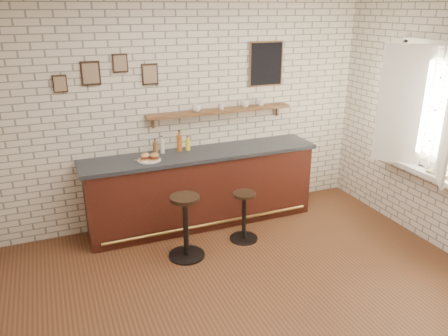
{
  "coord_description": "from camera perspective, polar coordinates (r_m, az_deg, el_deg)",
  "views": [
    {
      "loc": [
        -1.72,
        -3.38,
        2.79
      ],
      "look_at": [
        0.04,
        0.9,
        1.07
      ],
      "focal_mm": 35.0,
      "sensor_mm": 36.0,
      "label": 1
    }
  ],
  "objects": [
    {
      "name": "shelf_cup_b",
      "position": [
        5.83,
        -0.35,
        8.08
      ],
      "size": [
        0.12,
        0.12,
        0.09
      ],
      "primitive_type": "imported",
      "rotation": [
        0.0,
        0.0,
        1.25
      ],
      "color": "white",
      "rests_on": "wall_shelf"
    },
    {
      "name": "bitters_bottle_amber",
      "position": [
        5.69,
        -5.85,
        3.32
      ],
      "size": [
        0.07,
        0.07,
        0.28
      ],
      "color": "#A1501A",
      "rests_on": "bar_counter"
    },
    {
      "name": "book_lower",
      "position": [
        5.68,
        25.82,
        -0.7
      ],
      "size": [
        0.24,
        0.28,
        0.02
      ],
      "primitive_type": "imported",
      "rotation": [
        0.0,
        0.0,
        0.28
      ],
      "color": "tan",
      "rests_on": "window_sill"
    },
    {
      "name": "shelf_cup_d",
      "position": [
        6.07,
        4.9,
        8.53
      ],
      "size": [
        0.13,
        0.13,
        0.09
      ],
      "primitive_type": "imported",
      "rotation": [
        0.0,
        0.0,
        0.4
      ],
      "color": "white",
      "rests_on": "wall_shelf"
    },
    {
      "name": "bar_stool_right",
      "position": [
        5.48,
        2.65,
        -6.11
      ],
      "size": [
        0.35,
        0.35,
        0.64
      ],
      "color": "black",
      "rests_on": "ground"
    },
    {
      "name": "shelf_cup_a",
      "position": [
        5.71,
        -3.59,
        7.82
      ],
      "size": [
        0.14,
        0.14,
        0.09
      ],
      "primitive_type": "imported",
      "rotation": [
        0.0,
        0.0,
        0.17
      ],
      "color": "white",
      "rests_on": "wall_shelf"
    },
    {
      "name": "condiment_bottle_yellow",
      "position": [
        5.73,
        -4.76,
        3.12
      ],
      "size": [
        0.06,
        0.06,
        0.19
      ],
      "color": "yellow",
      "rests_on": "bar_counter"
    },
    {
      "name": "bitters_bottle_brown",
      "position": [
        5.62,
        -8.96,
        2.63
      ],
      "size": [
        0.06,
        0.06,
        0.21
      ],
      "color": "brown",
      "rests_on": "bar_counter"
    },
    {
      "name": "ciabatta_sandwich",
      "position": [
        5.41,
        -9.65,
        1.5
      ],
      "size": [
        0.26,
        0.19,
        0.08
      ],
      "color": "tan",
      "rests_on": "sandwich_plate"
    },
    {
      "name": "back_wall_decor",
      "position": [
        5.75,
        -2.44,
        12.98
      ],
      "size": [
        2.96,
        0.02,
        0.56
      ],
      "color": "black",
      "rests_on": "ground"
    },
    {
      "name": "bar_stool_left",
      "position": [
        5.1,
        -5.03,
        -7.4
      ],
      "size": [
        0.46,
        0.46,
        0.77
      ],
      "color": "black",
      "rests_on": "ground"
    },
    {
      "name": "bitters_bottle_white",
      "position": [
        5.64,
        -8.09,
        2.84
      ],
      "size": [
        0.06,
        0.06,
        0.23
      ],
      "color": "silver",
      "rests_on": "bar_counter"
    },
    {
      "name": "potato_chips",
      "position": [
        5.41,
        -9.87,
        1.08
      ],
      "size": [
        0.27,
        0.18,
        0.0
      ],
      "color": "#E9B452",
      "rests_on": "sandwich_plate"
    },
    {
      "name": "sandwich_plate",
      "position": [
        5.42,
        -9.73,
        1.04
      ],
      "size": [
        0.28,
        0.28,
        0.01
      ],
      "primitive_type": "cylinder",
      "color": "white",
      "rests_on": "bar_counter"
    },
    {
      "name": "casement_window",
      "position": [
        5.6,
        25.21,
        6.76
      ],
      "size": [
        0.4,
        1.3,
        1.56
      ],
      "color": "white",
      "rests_on": "ground"
    },
    {
      "name": "ground",
      "position": [
        4.7,
        3.86,
        -15.99
      ],
      "size": [
        5.0,
        5.0,
        0.0
      ],
      "primitive_type": "plane",
      "color": "brown",
      "rests_on": "ground"
    },
    {
      "name": "bar_counter",
      "position": [
        5.84,
        -2.87,
        -2.6
      ],
      "size": [
        3.1,
        0.65,
        1.01
      ],
      "color": "#471B13",
      "rests_on": "ground"
    },
    {
      "name": "book_upper",
      "position": [
        5.66,
        26.02,
        -0.58
      ],
      "size": [
        0.27,
        0.31,
        0.02
      ],
      "primitive_type": "imported",
      "rotation": [
        0.0,
        0.0,
        -0.44
      ],
      "color": "tan",
      "rests_on": "book_lower"
    },
    {
      "name": "shelf_cup_c",
      "position": [
        5.96,
        2.74,
        8.36
      ],
      "size": [
        0.14,
        0.14,
        0.09
      ],
      "primitive_type": "imported",
      "rotation": [
        0.0,
        0.0,
        1.33
      ],
      "color": "white",
      "rests_on": "wall_shelf"
    },
    {
      "name": "wall_shelf",
      "position": [
        5.84,
        -0.47,
        7.45
      ],
      "size": [
        2.0,
        0.18,
        0.18
      ],
      "color": "brown",
      "rests_on": "ground"
    },
    {
      "name": "window_sill",
      "position": [
        5.83,
        24.41,
        -0.36
      ],
      "size": [
        0.2,
        1.35,
        0.06
      ],
      "color": "white",
      "rests_on": "ground"
    }
  ]
}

